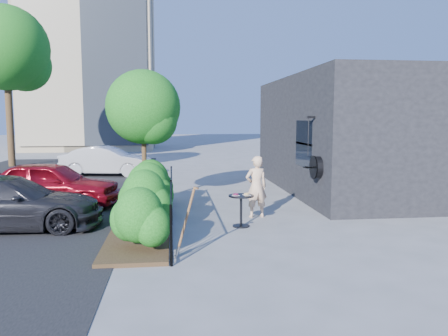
{
  "coord_description": "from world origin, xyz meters",
  "views": [
    {
      "loc": [
        -1.46,
        -10.43,
        2.57
      ],
      "look_at": [
        -0.04,
        1.47,
        1.2
      ],
      "focal_mm": 35.0,
      "sensor_mm": 36.0,
      "label": 1
    }
  ],
  "objects": [
    {
      "name": "shovel",
      "position": [
        -1.25,
        -2.51,
        0.59
      ],
      "size": [
        0.46,
        0.18,
        1.35
      ],
      "color": "brown",
      "rests_on": "ground"
    },
    {
      "name": "shrubs",
      "position": [
        -2.1,
        0.1,
        0.7
      ],
      "size": [
        1.1,
        5.6,
        1.24
      ],
      "color": "#135212",
      "rests_on": "ground"
    },
    {
      "name": "woman",
      "position": [
        0.69,
        0.58,
        0.8
      ],
      "size": [
        0.64,
        0.47,
        1.61
      ],
      "primitive_type": "imported",
      "rotation": [
        0.0,
        0.0,
        3.29
      ],
      "color": "#DFB490",
      "rests_on": "ground"
    },
    {
      "name": "car_silver",
      "position": [
        -4.39,
        9.55,
        0.66
      ],
      "size": [
        4.18,
        2.04,
        1.32
      ],
      "primitive_type": "imported",
      "rotation": [
        0.0,
        0.0,
        1.4
      ],
      "color": "silver",
      "rests_on": "ground"
    },
    {
      "name": "fence",
      "position": [
        -1.5,
        0.0,
        0.56
      ],
      "size": [
        0.05,
        6.05,
        1.1
      ],
      "color": "black",
      "rests_on": "ground"
    },
    {
      "name": "patio_tree",
      "position": [
        -2.24,
        2.76,
        2.76
      ],
      "size": [
        2.2,
        2.2,
        3.94
      ],
      "color": "#3F2B19",
      "rests_on": "ground"
    },
    {
      "name": "shop_building",
      "position": [
        5.5,
        4.5,
        2.0
      ],
      "size": [
        6.22,
        9.0,
        4.0
      ],
      "color": "black",
      "rests_on": "ground"
    },
    {
      "name": "planting_bed",
      "position": [
        -2.2,
        0.0,
        0.04
      ],
      "size": [
        1.3,
        6.0,
        0.08
      ],
      "primitive_type": "cube",
      "color": "#382616",
      "rests_on": "ground"
    },
    {
      "name": "car_red",
      "position": [
        -4.97,
        2.57,
        0.67
      ],
      "size": [
        4.12,
        2.14,
        1.34
      ],
      "primitive_type": "imported",
      "rotation": [
        0.0,
        0.0,
        1.42
      ],
      "color": "maroon",
      "rests_on": "ground"
    },
    {
      "name": "car_darkgrey",
      "position": [
        -5.26,
        0.04,
        0.62
      ],
      "size": [
        4.28,
        1.75,
        1.24
      ],
      "primitive_type": "imported",
      "rotation": [
        0.0,
        0.0,
        1.57
      ],
      "color": "black",
      "rests_on": "ground"
    },
    {
      "name": "street_tree_far",
      "position": [
        -9.94,
        13.96,
        5.92
      ],
      "size": [
        4.4,
        4.4,
        8.28
      ],
      "color": "#3F2B19",
      "rests_on": "ground"
    },
    {
      "name": "cafe_table",
      "position": [
        0.14,
        -0.37,
        0.52
      ],
      "size": [
        0.6,
        0.6,
        0.81
      ],
      "rotation": [
        0.0,
        0.0,
        0.28
      ],
      "color": "black",
      "rests_on": "ground"
    },
    {
      "name": "ground",
      "position": [
        0.0,
        0.0,
        0.0
      ],
      "size": [
        120.0,
        120.0,
        0.0
      ],
      "primitive_type": "plane",
      "color": "gray",
      "rests_on": "ground"
    }
  ]
}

